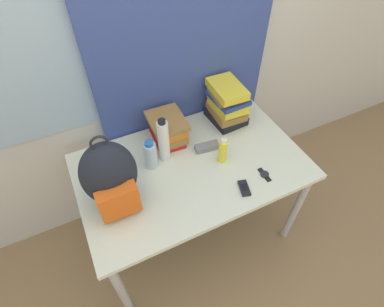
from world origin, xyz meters
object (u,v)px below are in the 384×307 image
(wristwatch, at_px, (265,174))
(sports_bottle, at_px, (164,141))
(book_stack_center, at_px, (227,104))
(cell_phone, at_px, (244,188))
(water_bottle, at_px, (151,155))
(sunglasses_case, at_px, (207,147))
(sunscreen_bottle, at_px, (223,151))
(backpack, at_px, (110,177))
(book_stack_left, at_px, (168,129))

(wristwatch, bearing_deg, sports_bottle, 140.88)
(book_stack_center, height_order, sports_bottle, sports_bottle)
(sports_bottle, distance_m, cell_phone, 0.52)
(water_bottle, distance_m, sunglasses_case, 0.36)
(sunscreen_bottle, relative_size, cell_phone, 1.58)
(backpack, relative_size, book_stack_center, 1.62)
(sunglasses_case, bearing_deg, book_stack_left, 134.13)
(water_bottle, bearing_deg, wristwatch, -32.19)
(book_stack_left, height_order, sunscreen_bottle, sunscreen_bottle)
(cell_phone, bearing_deg, backpack, 159.63)
(book_stack_left, xyz_separation_m, book_stack_center, (0.42, 0.00, 0.05))
(book_stack_center, bearing_deg, backpack, -160.24)
(book_stack_center, relative_size, sports_bottle, 0.96)
(sunscreen_bottle, distance_m, wristwatch, 0.27)
(book_stack_center, bearing_deg, sports_bottle, -164.64)
(wristwatch, bearing_deg, book_stack_center, 85.88)
(backpack, relative_size, sports_bottle, 1.55)
(sunglasses_case, bearing_deg, book_stack_center, 37.91)
(backpack, xyz_separation_m, book_stack_center, (0.84, 0.30, -0.06))
(backpack, relative_size, wristwatch, 4.43)
(water_bottle, xyz_separation_m, sunglasses_case, (0.35, -0.02, -0.07))
(sports_bottle, distance_m, wristwatch, 0.61)
(sports_bottle, relative_size, sunscreen_bottle, 1.69)
(backpack, distance_m, sunscreen_bottle, 0.65)
(wristwatch, bearing_deg, backpack, 165.54)
(backpack, xyz_separation_m, book_stack_left, (0.43, 0.30, -0.11))
(sports_bottle, xyz_separation_m, sunglasses_case, (0.26, -0.05, -0.12))
(backpack, xyz_separation_m, water_bottle, (0.25, 0.14, -0.10))
(book_stack_center, relative_size, sunglasses_case, 1.83)
(book_stack_center, height_order, water_bottle, book_stack_center)
(sports_bottle, bearing_deg, sunglasses_case, -10.55)
(backpack, height_order, sports_bottle, backpack)
(sports_bottle, relative_size, cell_phone, 2.67)
(water_bottle, relative_size, sunglasses_case, 1.26)
(sports_bottle, distance_m, sunglasses_case, 0.29)
(water_bottle, bearing_deg, book_stack_center, 15.33)
(backpack, xyz_separation_m, sunscreen_bottle, (0.64, -0.00, -0.11))
(backpack, bearing_deg, sunglasses_case, 11.02)
(sports_bottle, bearing_deg, wristwatch, -39.12)
(sunscreen_bottle, xyz_separation_m, wristwatch, (0.16, -0.20, -0.08))
(book_stack_center, xyz_separation_m, cell_phone, (-0.20, -0.54, -0.13))
(book_stack_center, bearing_deg, sunglasses_case, -142.09)
(book_stack_left, distance_m, sunscreen_bottle, 0.37)
(book_stack_left, xyz_separation_m, sports_bottle, (-0.08, -0.14, 0.06))
(water_bottle, bearing_deg, sunglasses_case, -3.70)
(water_bottle, relative_size, sports_bottle, 0.66)
(water_bottle, height_order, cell_phone, water_bottle)
(water_bottle, bearing_deg, cell_phone, -43.94)
(backpack, height_order, book_stack_center, backpack)
(backpack, height_order, book_stack_left, backpack)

